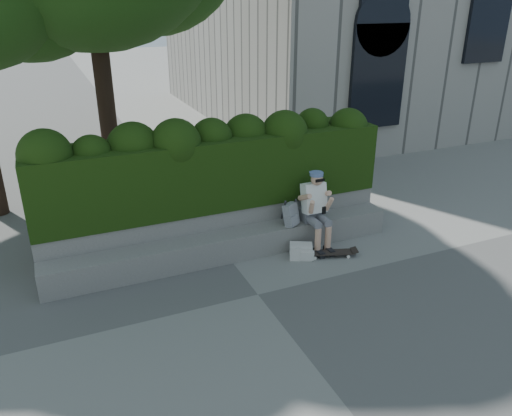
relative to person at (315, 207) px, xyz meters
name	(u,v)px	position (x,y,z in m)	size (l,w,h in m)	color
ground	(258,295)	(-1.55, -1.07, -0.75)	(80.00, 80.00, 0.00)	slate
bench_ledge	(228,246)	(-1.55, 0.18, -0.53)	(6.00, 0.45, 0.45)	gray
planter_wall	(219,227)	(-1.55, 0.66, -0.38)	(6.00, 0.50, 0.75)	gray
hedge	(213,170)	(-1.55, 0.88, 0.60)	(6.00, 1.00, 1.20)	black
person	(315,207)	(0.00, 0.00, 0.00)	(0.40, 0.76, 1.38)	slate
skateboard	(331,253)	(0.07, -0.47, -0.68)	(0.84, 0.45, 0.09)	black
backpack_plaid	(291,215)	(-0.43, 0.08, -0.11)	(0.27, 0.14, 0.39)	#9E9FA3
backpack_ground	(301,251)	(-0.42, -0.31, -0.63)	(0.38, 0.27, 0.25)	beige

